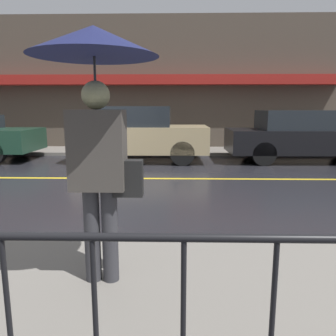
% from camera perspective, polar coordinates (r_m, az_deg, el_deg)
% --- Properties ---
extents(ground_plane, '(80.00, 80.00, 0.00)m').
position_cam_1_polar(ground_plane, '(7.79, -16.65, -1.71)').
color(ground_plane, black).
extents(sidewalk_far, '(28.00, 1.86, 0.10)m').
position_cam_1_polar(sidewalk_far, '(12.08, -10.14, 2.97)').
color(sidewalk_far, slate).
rests_on(sidewalk_far, ground_plane).
extents(lane_marking, '(25.20, 0.12, 0.01)m').
position_cam_1_polar(lane_marking, '(7.79, -16.65, -1.68)').
color(lane_marking, gold).
rests_on(lane_marking, ground_plane).
extents(building_storefront, '(28.00, 0.85, 4.97)m').
position_cam_1_polar(building_storefront, '(13.05, -9.56, 14.27)').
color(building_storefront, '#4C4238').
rests_on(building_storefront, ground_plane).
extents(pedestrian, '(1.01, 1.01, 2.09)m').
position_cam_1_polar(pedestrian, '(2.69, -12.41, 13.53)').
color(pedestrian, '#333338').
rests_on(pedestrian, sidewalk_near).
extents(car_tan, '(3.93, 1.79, 1.63)m').
position_cam_1_polar(car_tan, '(9.87, -4.91, 5.96)').
color(car_tan, tan).
rests_on(car_tan, ground_plane).
extents(car_black, '(4.62, 1.72, 1.52)m').
position_cam_1_polar(car_black, '(10.54, 22.75, 5.20)').
color(car_black, black).
rests_on(car_black, ground_plane).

